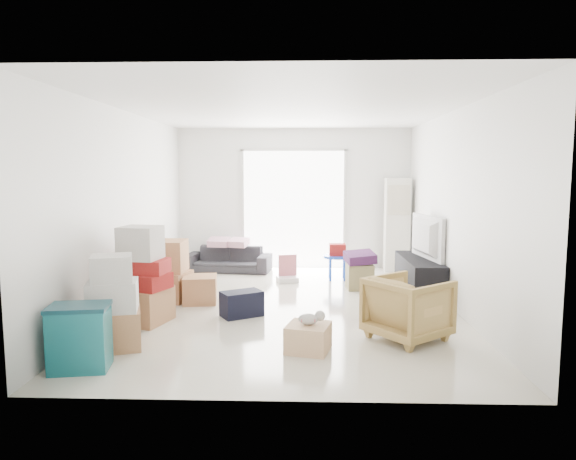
# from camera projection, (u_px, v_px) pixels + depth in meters

# --- Properties ---
(room_shell) EXTENTS (4.98, 6.48, 3.18)m
(room_shell) POSITION_uv_depth(u_px,v_px,m) (289.00, 210.00, 7.02)
(room_shell) COLOR silver
(room_shell) RESTS_ON ground
(sliding_door) EXTENTS (2.10, 0.04, 2.33)m
(sliding_door) POSITION_uv_depth(u_px,v_px,m) (294.00, 204.00, 9.99)
(sliding_door) COLOR white
(sliding_door) RESTS_ON room_shell
(ac_tower) EXTENTS (0.45, 0.30, 1.75)m
(ac_tower) POSITION_uv_depth(u_px,v_px,m) (397.00, 225.00, 9.64)
(ac_tower) COLOR silver
(ac_tower) RESTS_ON room_shell
(tv_console) EXTENTS (0.48, 1.61, 0.54)m
(tv_console) POSITION_uv_depth(u_px,v_px,m) (419.00, 275.00, 7.97)
(tv_console) COLOR black
(tv_console) RESTS_ON room_shell
(television) EXTENTS (0.83, 1.24, 0.15)m
(television) POSITION_uv_depth(u_px,v_px,m) (420.00, 253.00, 7.93)
(television) COLOR black
(television) RESTS_ON tv_console
(sofa) EXTENTS (1.63, 0.64, 0.62)m
(sofa) POSITION_uv_depth(u_px,v_px,m) (228.00, 255.00, 9.66)
(sofa) COLOR #28282D
(sofa) RESTS_ON room_shell
(pillow_left) EXTENTS (0.44, 0.37, 0.13)m
(pillow_left) POSITION_uv_depth(u_px,v_px,m) (219.00, 235.00, 9.67)
(pillow_left) COLOR #CB94A9
(pillow_left) RESTS_ON sofa
(pillow_right) EXTENTS (0.42, 0.38, 0.12)m
(pillow_right) POSITION_uv_depth(u_px,v_px,m) (239.00, 236.00, 9.61)
(pillow_right) COLOR #CB94A9
(pillow_right) RESTS_ON sofa
(armchair) EXTENTS (1.03, 1.03, 0.78)m
(armchair) POSITION_uv_depth(u_px,v_px,m) (408.00, 305.00, 5.71)
(armchair) COLOR tan
(armchair) RESTS_ON room_shell
(storage_bins) EXTENTS (0.60, 0.46, 0.63)m
(storage_bins) POSITION_uv_depth(u_px,v_px,m) (80.00, 337.00, 4.83)
(storage_bins) COLOR #135D64
(storage_bins) RESTS_ON room_shell
(box_stack_a) EXTENTS (0.66, 0.60, 1.00)m
(box_stack_a) POSITION_uv_depth(u_px,v_px,m) (113.00, 307.00, 5.40)
(box_stack_a) COLOR #A9744C
(box_stack_a) RESTS_ON room_shell
(box_stack_b) EXTENTS (0.76, 0.73, 1.20)m
(box_stack_b) POSITION_uv_depth(u_px,v_px,m) (142.00, 281.00, 6.35)
(box_stack_b) COLOR #A9744C
(box_stack_b) RESTS_ON room_shell
(box_stack_c) EXTENTS (0.69, 0.61, 0.88)m
(box_stack_c) POSITION_uv_depth(u_px,v_px,m) (168.00, 271.00, 7.45)
(box_stack_c) COLOR #A9744C
(box_stack_c) RESTS_ON room_shell
(loose_box) EXTENTS (0.52, 0.52, 0.39)m
(loose_box) POSITION_uv_depth(u_px,v_px,m) (200.00, 289.00, 7.33)
(loose_box) COLOR #A9744C
(loose_box) RESTS_ON room_shell
(duffel_bag) EXTENTS (0.60, 0.53, 0.33)m
(duffel_bag) POSITION_uv_depth(u_px,v_px,m) (242.00, 304.00, 6.65)
(duffel_bag) COLOR black
(duffel_bag) RESTS_ON room_shell
(ottoman) EXTENTS (0.43, 0.43, 0.40)m
(ottoman) POSITION_uv_depth(u_px,v_px,m) (360.00, 276.00, 8.21)
(ottoman) COLOR #958657
(ottoman) RESTS_ON room_shell
(blanket) EXTENTS (0.51, 0.51, 0.14)m
(blanket) POSITION_uv_depth(u_px,v_px,m) (360.00, 260.00, 8.18)
(blanket) COLOR #481F4E
(blanket) RESTS_ON ottoman
(kids_table) EXTENTS (0.50, 0.50, 0.63)m
(kids_table) POSITION_uv_depth(u_px,v_px,m) (337.00, 254.00, 8.89)
(kids_table) COLOR blue
(kids_table) RESTS_ON room_shell
(toy_walker) EXTENTS (0.40, 0.37, 0.45)m
(toy_walker) POSITION_uv_depth(u_px,v_px,m) (287.00, 274.00, 8.78)
(toy_walker) COLOR silver
(toy_walker) RESTS_ON room_shell
(wood_crate) EXTENTS (0.52, 0.52, 0.28)m
(wood_crate) POSITION_uv_depth(u_px,v_px,m) (308.00, 338.00, 5.36)
(wood_crate) COLOR #DBAE7E
(wood_crate) RESTS_ON room_shell
(plush_bunny) EXTENTS (0.28, 0.16, 0.14)m
(plush_bunny) POSITION_uv_depth(u_px,v_px,m) (311.00, 318.00, 5.34)
(plush_bunny) COLOR #B2ADA8
(plush_bunny) RESTS_ON wood_crate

